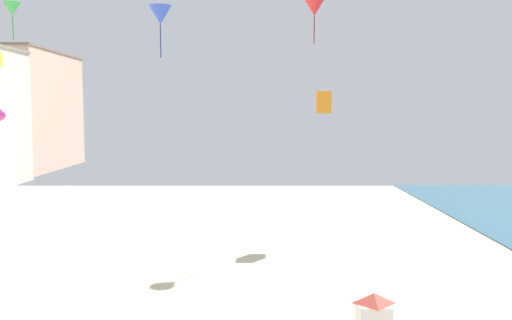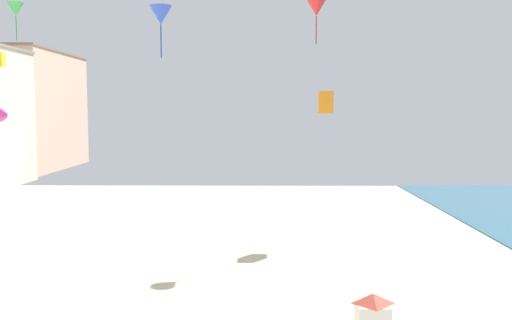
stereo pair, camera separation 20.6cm
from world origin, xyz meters
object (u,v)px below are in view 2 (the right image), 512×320
lifeguard_stand (373,314)px  kite_blue_delta (161,15)px  kite_orange_box (326,102)px  kite_red_delta (316,8)px  kite_green_delta (16,9)px

lifeguard_stand → kite_blue_delta: bearing=126.9°
kite_orange_box → kite_blue_delta: bearing=-122.2°
kite_red_delta → kite_green_delta: bearing=166.1°
kite_blue_delta → kite_green_delta: bearing=127.5°
kite_red_delta → lifeguard_stand: bearing=-89.7°
lifeguard_stand → kite_red_delta: (-0.10, 19.65, 13.78)m
kite_blue_delta → kite_red_delta: size_ratio=0.77×
kite_orange_box → kite_red_delta: 6.37m
kite_green_delta → kite_red_delta: bearing=-13.9°
lifeguard_stand → kite_green_delta: 37.16m
kite_blue_delta → kite_orange_box: bearing=57.8°
kite_red_delta → kite_blue_delta: bearing=-121.0°
kite_blue_delta → kite_green_delta: kite_green_delta is taller
lifeguard_stand → kite_green_delta: kite_green_delta is taller
lifeguard_stand → kite_orange_box: kite_orange_box is taller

